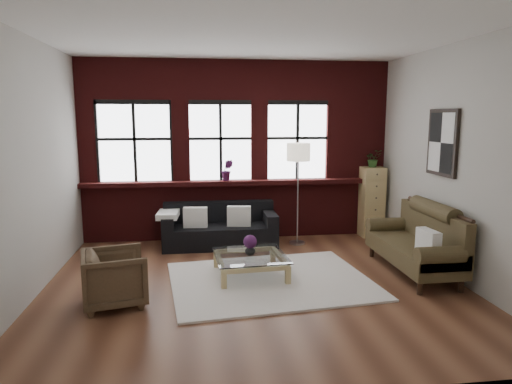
{
  "coord_description": "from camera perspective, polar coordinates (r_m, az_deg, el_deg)",
  "views": [
    {
      "loc": [
        -0.73,
        -5.76,
        2.22
      ],
      "look_at": [
        0.1,
        0.6,
        1.15
      ],
      "focal_mm": 32.0,
      "sensor_mm": 36.0,
      "label": 1
    }
  ],
  "objects": [
    {
      "name": "floor",
      "position": [
        6.22,
        -0.2,
        -11.45
      ],
      "size": [
        5.5,
        5.5,
        0.0
      ],
      "primitive_type": "plane",
      "color": "#583120",
      "rests_on": "ground"
    },
    {
      "name": "ceiling",
      "position": [
        5.89,
        -0.22,
        19.05
      ],
      "size": [
        5.5,
        5.5,
        0.0
      ],
      "primitive_type": "plane",
      "rotation": [
        3.14,
        0.0,
        0.0
      ],
      "color": "white",
      "rests_on": "ground"
    },
    {
      "name": "wall_back",
      "position": [
        8.32,
        -2.38,
        5.18
      ],
      "size": [
        5.5,
        0.0,
        5.5
      ],
      "primitive_type": "plane",
      "rotation": [
        1.57,
        0.0,
        0.0
      ],
      "color": "#B6B3A9",
      "rests_on": "ground"
    },
    {
      "name": "wall_front",
      "position": [
        3.4,
        5.09,
        -1.05
      ],
      "size": [
        5.5,
        0.0,
        5.5
      ],
      "primitive_type": "plane",
      "rotation": [
        -1.57,
        0.0,
        0.0
      ],
      "color": "#B6B3A9",
      "rests_on": "ground"
    },
    {
      "name": "wall_left",
      "position": [
        6.14,
        -26.64,
        2.67
      ],
      "size": [
        0.0,
        5.0,
        5.0
      ],
      "primitive_type": "plane",
      "rotation": [
        1.57,
        0.0,
        1.57
      ],
      "color": "#B6B3A9",
      "rests_on": "ground"
    },
    {
      "name": "wall_right",
      "position": [
        6.76,
        23.64,
        3.41
      ],
      "size": [
        0.0,
        5.0,
        5.0
      ],
      "primitive_type": "plane",
      "rotation": [
        1.57,
        0.0,
        -1.57
      ],
      "color": "#B6B3A9",
      "rests_on": "ground"
    },
    {
      "name": "brick_backwall",
      "position": [
        8.26,
        -2.35,
        5.15
      ],
      "size": [
        5.5,
        0.12,
        3.2
      ],
      "primitive_type": null,
      "color": "#4F1213",
      "rests_on": "floor"
    },
    {
      "name": "sill_ledge",
      "position": [
        8.23,
        -2.27,
        1.21
      ],
      "size": [
        5.5,
        0.3,
        0.08
      ],
      "primitive_type": "cube",
      "color": "#4F1213",
      "rests_on": "brick_backwall"
    },
    {
      "name": "window_left",
      "position": [
        8.29,
        -14.91,
        5.9
      ],
      "size": [
        1.38,
        0.1,
        1.5
      ],
      "primitive_type": null,
      "color": "black",
      "rests_on": "brick_backwall"
    },
    {
      "name": "window_mid",
      "position": [
        8.24,
        -4.45,
        6.16
      ],
      "size": [
        1.38,
        0.1,
        1.5
      ],
      "primitive_type": null,
      "color": "black",
      "rests_on": "brick_backwall"
    },
    {
      "name": "window_right",
      "position": [
        8.43,
        5.16,
        6.23
      ],
      "size": [
        1.38,
        0.1,
        1.5
      ],
      "primitive_type": null,
      "color": "black",
      "rests_on": "brick_backwall"
    },
    {
      "name": "wall_poster",
      "position": [
        6.98,
        22.3,
        5.73
      ],
      "size": [
        0.05,
        0.74,
        0.94
      ],
      "primitive_type": null,
      "color": "black",
      "rests_on": "wall_right"
    },
    {
      "name": "shag_rug",
      "position": [
        6.31,
        1.83,
        -11.01
      ],
      "size": [
        2.86,
        2.36,
        0.03
      ],
      "primitive_type": "cube",
      "rotation": [
        0.0,
        0.0,
        0.11
      ],
      "color": "silver",
      "rests_on": "floor"
    },
    {
      "name": "dark_sofa",
      "position": [
        7.89,
        -4.53,
        -4.26
      ],
      "size": [
        1.94,
        0.78,
        0.7
      ],
      "primitive_type": null,
      "color": "black",
      "rests_on": "floor"
    },
    {
      "name": "pillow_a",
      "position": [
        7.75,
        -7.59,
        -3.15
      ],
      "size": [
        0.41,
        0.17,
        0.34
      ],
      "primitive_type": "cube",
      "rotation": [
        0.0,
        0.0,
        -0.08
      ],
      "color": "white",
      "rests_on": "dark_sofa"
    },
    {
      "name": "pillow_b",
      "position": [
        7.78,
        -2.14,
        -3.03
      ],
      "size": [
        0.42,
        0.2,
        0.34
      ],
      "primitive_type": "cube",
      "rotation": [
        0.0,
        0.0,
        -0.16
      ],
      "color": "white",
      "rests_on": "dark_sofa"
    },
    {
      "name": "vintage_settee",
      "position": [
        6.88,
        19.05,
        -5.59
      ],
      "size": [
        0.82,
        1.85,
        0.98
      ],
      "primitive_type": null,
      "color": "#43371F",
      "rests_on": "floor"
    },
    {
      "name": "pillow_settee",
      "position": [
        6.34,
        20.72,
        -5.96
      ],
      "size": [
        0.17,
        0.39,
        0.34
      ],
      "primitive_type": "cube",
      "rotation": [
        0.0,
        0.0,
        0.09
      ],
      "color": "white",
      "rests_on": "vintage_settee"
    },
    {
      "name": "armchair",
      "position": [
        5.74,
        -17.22,
        -10.2
      ],
      "size": [
        0.87,
        0.85,
        0.66
      ],
      "primitive_type": "imported",
      "rotation": [
        0.0,
        0.0,
        1.8
      ],
      "color": "#463523",
      "rests_on": "floor"
    },
    {
      "name": "coffee_table",
      "position": [
        6.44,
        -0.73,
        -9.24
      ],
      "size": [
        1.04,
        1.04,
        0.33
      ],
      "primitive_type": null,
      "rotation": [
        0.0,
        0.0,
        0.07
      ],
      "color": "tan",
      "rests_on": "shag_rug"
    },
    {
      "name": "vase",
      "position": [
        6.37,
        -0.74,
        -7.21
      ],
      "size": [
        0.18,
        0.18,
        0.15
      ],
      "primitive_type": "imported",
      "rotation": [
        0.0,
        0.0,
        -0.3
      ],
      "color": "#B2B2B2",
      "rests_on": "coffee_table"
    },
    {
      "name": "flowers",
      "position": [
        6.33,
        -0.74,
        -6.23
      ],
      "size": [
        0.19,
        0.19,
        0.19
      ],
      "primitive_type": "sphere",
      "color": "#521C54",
      "rests_on": "vase"
    },
    {
      "name": "drawer_chest",
      "position": [
        8.75,
        14.22,
        -1.19
      ],
      "size": [
        0.4,
        0.4,
        1.29
      ],
      "primitive_type": "cube",
      "color": "tan",
      "rests_on": "floor"
    },
    {
      "name": "potted_plant_top",
      "position": [
        8.64,
        14.43,
        4.08
      ],
      "size": [
        0.32,
        0.28,
        0.32
      ],
      "primitive_type": "imported",
      "rotation": [
        0.0,
        0.0,
        0.12
      ],
      "color": "#2D5923",
      "rests_on": "drawer_chest"
    },
    {
      "name": "floor_lamp",
      "position": [
        7.92,
        5.25,
        0.25
      ],
      "size": [
        0.4,
        0.4,
        1.91
      ],
      "primitive_type": null,
      "color": "#A5A5A8",
      "rests_on": "floor"
    },
    {
      "name": "sill_plant",
      "position": [
        8.15,
        -3.62,
        2.76
      ],
      "size": [
        0.23,
        0.19,
        0.38
      ],
      "primitive_type": "imported",
      "rotation": [
        0.0,
        0.0,
        -0.11
      ],
      "color": "#521C54",
      "rests_on": "sill_ledge"
    }
  ]
}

